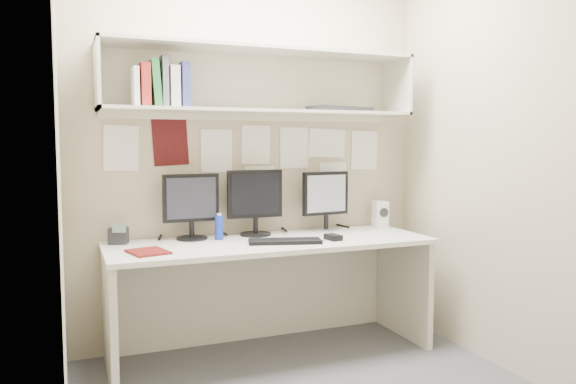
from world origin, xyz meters
name	(u,v)px	position (x,y,z in m)	size (l,w,h in m)	color
wall_back	(253,148)	(0.00, 1.00, 1.30)	(2.40, 0.02, 2.60)	tan
wall_front	(437,152)	(0.00, -1.00, 1.30)	(2.40, 0.02, 2.60)	tan
wall_left	(59,150)	(-1.20, 0.00, 1.30)	(0.02, 2.00, 2.60)	tan
wall_right	(501,148)	(1.20, 0.00, 1.30)	(0.02, 2.00, 2.60)	tan
desk	(271,297)	(0.00, 0.65, 0.37)	(2.00, 0.70, 0.73)	silver
overhead_hutch	(259,82)	(0.00, 0.86, 1.72)	(2.00, 0.38, 0.40)	beige
pinned_papers	(253,155)	(0.00, 0.99, 1.25)	(1.92, 0.01, 0.48)	white
monitor_left	(191,203)	(-0.45, 0.87, 0.96)	(0.35, 0.19, 0.41)	black
monitor_center	(255,199)	(-0.03, 0.87, 0.97)	(0.37, 0.20, 0.43)	black
monitor_right	(326,198)	(0.48, 0.87, 0.96)	(0.35, 0.19, 0.41)	#A5A5AA
keyboard	(285,241)	(0.04, 0.52, 0.74)	(0.44, 0.16, 0.02)	black
mouse	(333,237)	(0.36, 0.51, 0.75)	(0.07, 0.11, 0.03)	black
speaker	(380,214)	(0.91, 0.86, 0.82)	(0.10, 0.11, 0.19)	silver
blue_bottle	(219,227)	(-0.29, 0.79, 0.81)	(0.05, 0.05, 0.17)	navy
maroon_notebook	(148,252)	(-0.77, 0.52, 0.74)	(0.19, 0.23, 0.01)	#58110F
desk_phone	(118,236)	(-0.89, 0.87, 0.78)	(0.13, 0.12, 0.13)	black
book_stack	(161,85)	(-0.64, 0.77, 1.67)	(0.32, 0.18, 0.30)	silver
hutch_tray	(340,109)	(0.54, 0.77, 1.56)	(0.45, 0.17, 0.03)	black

